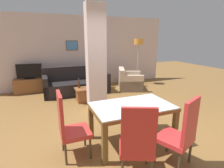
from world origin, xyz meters
name	(u,v)px	position (x,y,z in m)	size (l,w,h in m)	color
ground_plane	(131,141)	(0.00, 0.00, 0.00)	(18.00, 18.00, 0.00)	brown
back_wall	(80,52)	(0.00, 4.30, 1.35)	(7.20, 0.09, 2.70)	beige
divider_pillar	(96,59)	(-0.13, 1.74, 1.35)	(0.48, 0.29, 2.70)	beige
dining_table	(132,113)	(0.00, 0.00, 0.57)	(1.42, 0.87, 0.73)	brown
dining_chair_near_right	(181,132)	(0.36, -0.83, 0.56)	(0.60, 0.60, 1.09)	red
dining_chair_near_left	(137,142)	(-0.36, -0.81, 0.56)	(0.61, 0.61, 1.09)	red
dining_chair_head_left	(69,125)	(-1.12, 0.00, 0.56)	(0.46, 0.46, 1.09)	red
sofa	(76,84)	(-0.36, 3.40, 0.30)	(2.20, 0.91, 0.90)	black
armchair	(129,82)	(1.58, 3.12, 0.28)	(1.14, 1.20, 0.78)	beige
coffee_table	(86,94)	(-0.26, 2.44, 0.21)	(0.63, 0.45, 0.41)	brown
bottle	(79,84)	(-0.44, 2.54, 0.52)	(0.06, 0.06, 0.29)	#4C2D14
tv_stand	(31,85)	(-1.84, 4.02, 0.25)	(1.09, 0.40, 0.50)	brown
tv_screen	(29,71)	(-1.84, 4.02, 0.75)	(0.82, 0.23, 0.52)	black
floor_lamp	(138,46)	(2.26, 3.70, 1.56)	(0.36, 0.36, 1.84)	#B7B7BC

